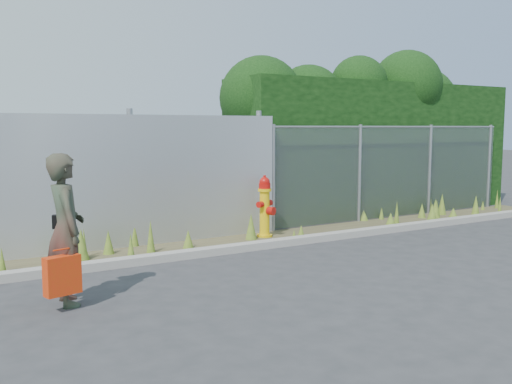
% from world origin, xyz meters
% --- Properties ---
extents(ground, '(80.00, 80.00, 0.00)m').
position_xyz_m(ground, '(0.00, 0.00, 0.00)').
color(ground, '#323234').
rests_on(ground, ground).
extents(curb, '(16.00, 0.22, 0.12)m').
position_xyz_m(curb, '(0.00, 1.80, 0.06)').
color(curb, gray).
rests_on(curb, ground).
extents(weed_strip, '(16.00, 1.31, 0.53)m').
position_xyz_m(weed_strip, '(0.24, 2.44, 0.13)').
color(weed_strip, '#4A422A').
rests_on(weed_strip, ground).
extents(corrugated_fence, '(8.50, 0.21, 2.30)m').
position_xyz_m(corrugated_fence, '(-3.25, 3.01, 1.10)').
color(corrugated_fence, '#AEB1B5').
rests_on(corrugated_fence, ground).
extents(chainlink_fence, '(6.50, 0.07, 2.05)m').
position_xyz_m(chainlink_fence, '(4.25, 3.00, 1.03)').
color(chainlink_fence, gray).
rests_on(chainlink_fence, ground).
extents(hedge, '(7.59, 2.08, 3.82)m').
position_xyz_m(hedge, '(4.30, 4.05, 2.02)').
color(hedge, black).
rests_on(hedge, ground).
extents(fire_hydrant, '(0.38, 0.34, 1.14)m').
position_xyz_m(fire_hydrant, '(0.58, 2.56, 0.55)').
color(fire_hydrant, yellow).
rests_on(fire_hydrant, ground).
extents(woman, '(0.42, 0.63, 1.71)m').
position_xyz_m(woman, '(-3.38, 0.42, 0.86)').
color(woman, '#0D583A').
rests_on(woman, ground).
extents(red_tote_bag, '(0.39, 0.14, 0.51)m').
position_xyz_m(red_tote_bag, '(-3.50, 0.15, 0.41)').
color(red_tote_bag, '#C5360B').
extents(black_shoulder_bag, '(0.21, 0.09, 0.16)m').
position_xyz_m(black_shoulder_bag, '(-3.38, 0.59, 0.92)').
color(black_shoulder_bag, black).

